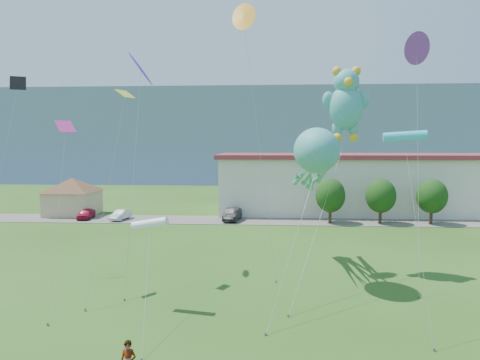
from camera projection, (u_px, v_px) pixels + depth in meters
name	position (u px, v px, depth m)	size (l,w,h in m)	color
parking_strip	(248.00, 220.00, 53.68)	(70.00, 6.00, 0.06)	#59544C
hill_ridge	(260.00, 135.00, 137.17)	(160.00, 50.00, 25.00)	slate
pavilion	(73.00, 193.00, 57.90)	(9.20, 9.20, 5.00)	tan
warehouse	(434.00, 183.00, 60.68)	(61.00, 15.00, 8.20)	beige
tree_near	(330.00, 196.00, 51.78)	(3.60, 3.60, 5.47)	#3F2B19
tree_mid	(381.00, 196.00, 51.41)	(3.60, 3.60, 5.47)	#3F2B19
tree_far	(432.00, 196.00, 51.04)	(3.60, 3.60, 5.47)	#3F2B19
parked_car_red	(86.00, 214.00, 54.79)	(1.56, 3.87, 1.32)	#AD1537
parked_car_silver	(121.00, 215.00, 54.07)	(1.32, 3.78, 1.25)	silver
parked_car_black	(232.00, 214.00, 53.42)	(1.63, 4.67, 1.54)	black
octopus_kite	(314.00, 161.00, 30.04)	(4.94, 15.57, 10.71)	teal
teddy_bear_kite	(346.00, 102.00, 31.88)	(6.45, 10.68, 15.36)	teal
small_kite_orange	(244.00, 22.00, 32.57)	(3.46, 5.19, 20.05)	orange
small_kite_black	(13.00, 107.00, 31.06)	(1.42, 7.64, 14.57)	black
small_kite_blue	(141.00, 73.00, 32.70)	(1.95, 8.58, 16.06)	#3124CE
small_kite_white	(150.00, 224.00, 24.73)	(1.57, 7.42, 5.44)	white
small_kite_cyan	(405.00, 138.00, 22.71)	(0.78, 4.90, 10.46)	#33BFE6
small_kite_purple	(417.00, 54.00, 32.15)	(2.69, 7.89, 17.48)	purple
small_kite_yellow	(121.00, 117.00, 29.06)	(1.29, 6.91, 13.52)	#AFC62E
small_kite_pink	(64.00, 145.00, 27.37)	(2.31, 6.87, 11.18)	#DD318F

